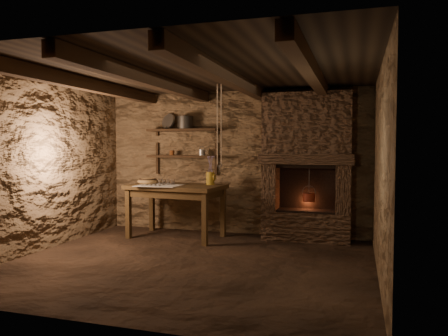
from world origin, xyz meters
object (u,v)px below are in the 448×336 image
(red_pot, at_px, (309,197))
(iron_stockpot, at_px, (185,123))
(stoneware_jug, at_px, (211,172))
(wooden_bowl, at_px, (148,181))
(work_table, at_px, (176,209))

(red_pot, bearing_deg, iron_stockpot, 176.74)
(stoneware_jug, distance_m, wooden_bowl, 1.07)
(stoneware_jug, bearing_deg, iron_stockpot, 132.01)
(work_table, height_order, wooden_bowl, wooden_bowl)
(iron_stockpot, bearing_deg, work_table, -86.29)
(work_table, xyz_separation_m, iron_stockpot, (-0.03, 0.49, 1.41))
(wooden_bowl, bearing_deg, stoneware_jug, 8.15)
(work_table, distance_m, red_pot, 2.12)
(wooden_bowl, bearing_deg, iron_stockpot, 43.29)
(work_table, bearing_deg, wooden_bowl, -177.72)
(iron_stockpot, distance_m, red_pot, 2.41)
(iron_stockpot, bearing_deg, wooden_bowl, -136.71)
(work_table, height_order, stoneware_jug, stoneware_jug)
(stoneware_jug, distance_m, iron_stockpot, 1.03)
(stoneware_jug, xyz_separation_m, iron_stockpot, (-0.56, 0.31, 0.81))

